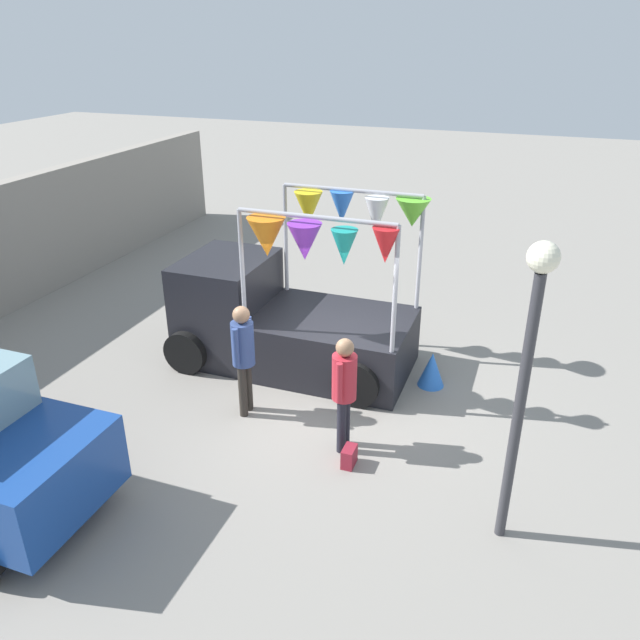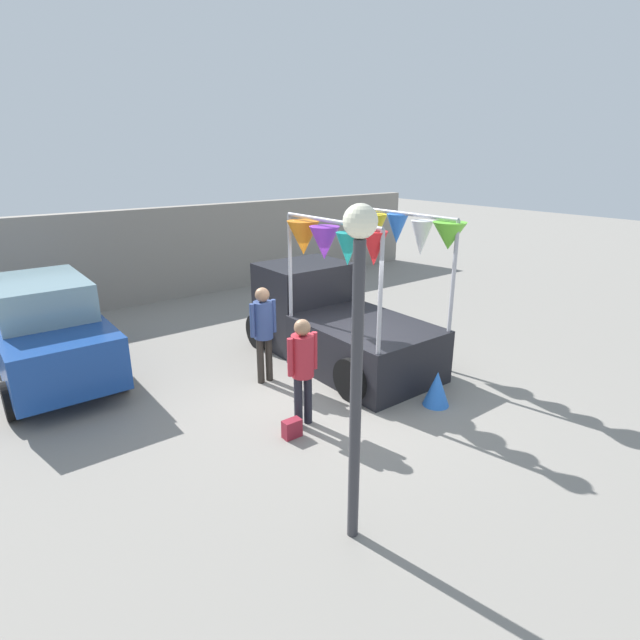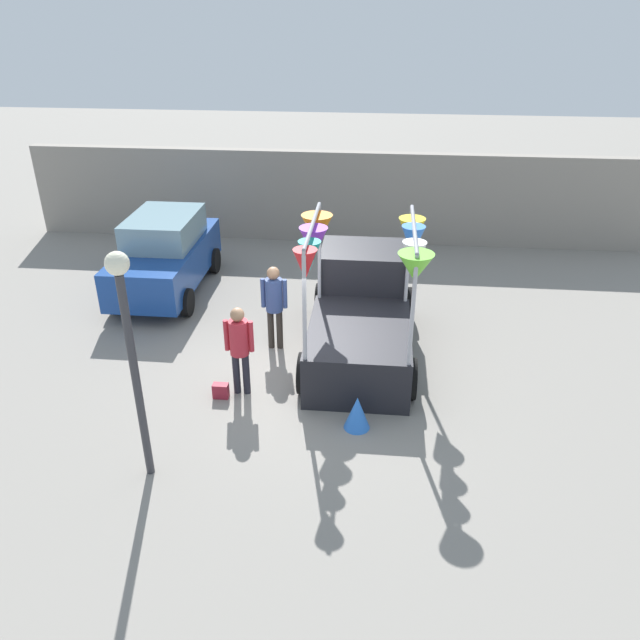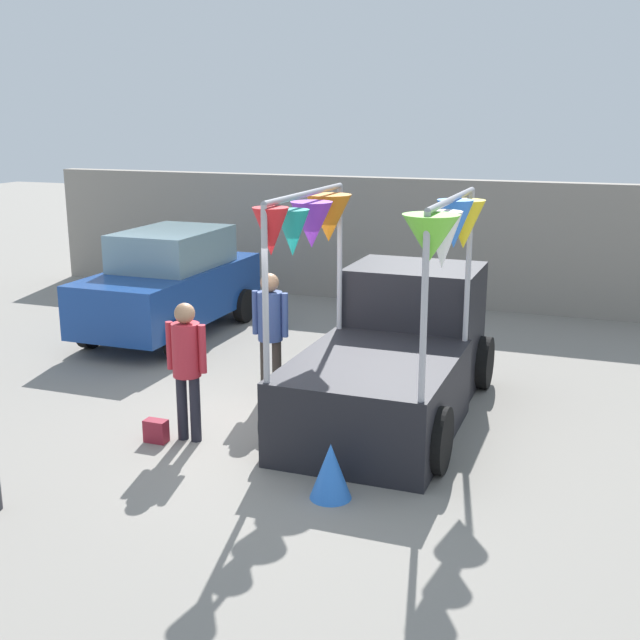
% 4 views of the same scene
% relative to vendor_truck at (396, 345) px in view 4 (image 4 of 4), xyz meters
% --- Properties ---
extents(ground_plane, '(60.00, 60.00, 0.00)m').
position_rel_vendor_truck_xyz_m(ground_plane, '(-0.88, -1.27, -0.92)').
color(ground_plane, gray).
extents(vendor_truck, '(2.54, 4.17, 2.99)m').
position_rel_vendor_truck_xyz_m(vendor_truck, '(0.00, 0.00, 0.00)').
color(vendor_truck, black).
rests_on(vendor_truck, ground).
extents(parked_car, '(1.88, 4.00, 1.88)m').
position_rel_vendor_truck_xyz_m(parked_car, '(-4.80, 2.37, 0.03)').
color(parked_car, navy).
rests_on(parked_car, ground).
extents(person_customer, '(0.53, 0.34, 1.72)m').
position_rel_vendor_truck_xyz_m(person_customer, '(-2.08, -1.85, 0.12)').
color(person_customer, black).
rests_on(person_customer, ground).
extents(person_vendor, '(0.53, 0.34, 1.79)m').
position_rel_vendor_truck_xyz_m(person_vendor, '(-1.73, -0.16, 0.17)').
color(person_vendor, '#2D2823').
rests_on(person_vendor, ground).
extents(handbag, '(0.28, 0.16, 0.28)m').
position_rel_vendor_truck_xyz_m(handbag, '(-2.43, -2.05, -0.78)').
color(handbag, maroon).
rests_on(handbag, ground).
extents(brick_boundary_wall, '(18.00, 0.36, 2.60)m').
position_rel_vendor_truck_xyz_m(brick_boundary_wall, '(-0.88, 6.31, 0.38)').
color(brick_boundary_wall, gray).
rests_on(brick_boundary_wall, ground).
extents(folded_kite_bundle_azure, '(0.58, 0.58, 0.60)m').
position_rel_vendor_truck_xyz_m(folded_kite_bundle_azure, '(0.05, -2.69, -0.62)').
color(folded_kite_bundle_azure, blue).
rests_on(folded_kite_bundle_azure, ground).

